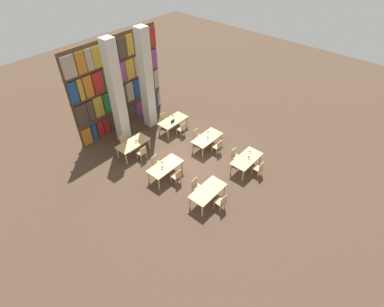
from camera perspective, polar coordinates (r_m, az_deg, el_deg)
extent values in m
plane|color=#4C3828|center=(16.35, -0.70, -1.37)|extent=(40.00, 40.00, 0.00)
cube|color=brown|center=(18.20, -13.89, 12.70)|extent=(6.20, 0.06, 5.50)
cube|color=brown|center=(19.59, -12.63, 5.66)|extent=(6.20, 0.35, 0.03)
cube|color=orange|center=(18.15, -19.42, 3.10)|extent=(0.54, 0.20, 1.05)
cube|color=navy|center=(18.33, -18.16, 3.84)|extent=(0.30, 0.20, 1.05)
cube|color=maroon|center=(18.49, -17.11, 4.45)|extent=(0.40, 0.20, 1.05)
cube|color=maroon|center=(18.67, -16.00, 5.10)|extent=(0.39, 0.20, 1.05)
cube|color=#47382D|center=(18.86, -14.95, 5.70)|extent=(0.40, 0.20, 1.05)
cube|color=#84387A|center=(19.05, -13.90, 6.30)|extent=(0.40, 0.20, 1.05)
cube|color=#B7932D|center=(19.28, -12.75, 6.95)|extent=(0.55, 0.20, 1.05)
cube|color=#47382D|center=(19.58, -11.35, 7.74)|extent=(0.55, 0.20, 1.05)
cube|color=#84387A|center=(19.87, -10.08, 8.45)|extent=(0.55, 0.20, 1.05)
cube|color=#B7932D|center=(20.11, -9.09, 9.01)|extent=(0.28, 0.20, 1.05)
cube|color=#B7932D|center=(20.33, -8.23, 9.48)|extent=(0.40, 0.20, 1.05)
cube|color=navy|center=(20.59, -7.25, 10.01)|extent=(0.40, 0.20, 1.05)
cube|color=tan|center=(20.81, -6.47, 10.44)|extent=(0.22, 0.20, 1.05)
cube|color=brown|center=(18.86, -13.24, 9.07)|extent=(6.20, 0.35, 0.03)
cube|color=#47382D|center=(17.38, -20.33, 6.98)|extent=(0.65, 0.20, 1.21)
cube|color=#47382D|center=(17.59, -18.86, 7.78)|extent=(0.38, 0.20, 1.21)
cube|color=#B7932D|center=(17.80, -17.48, 8.53)|extent=(0.56, 0.20, 1.21)
cube|color=#236B38|center=(18.08, -15.81, 9.42)|extent=(0.58, 0.20, 1.21)
cube|color=orange|center=(18.33, -14.47, 10.13)|extent=(0.38, 0.20, 1.21)
cube|color=#47382D|center=(18.59, -13.15, 10.82)|extent=(0.55, 0.20, 1.21)
cube|color=tan|center=(18.86, -11.83, 11.50)|extent=(0.50, 0.20, 1.21)
cube|color=navy|center=(19.14, -10.61, 12.12)|extent=(0.44, 0.20, 1.21)
cube|color=maroon|center=(19.39, -9.57, 12.64)|extent=(0.40, 0.20, 1.21)
cube|color=#B7932D|center=(19.63, -8.62, 13.11)|extent=(0.36, 0.20, 1.21)
cube|color=#47382D|center=(19.85, -7.78, 13.53)|extent=(0.36, 0.20, 1.21)
cube|color=tan|center=(20.07, -6.95, 13.93)|extent=(0.37, 0.20, 1.21)
cube|color=brown|center=(18.20, -13.90, 12.75)|extent=(6.20, 0.35, 0.03)
cube|color=navy|center=(16.67, -21.75, 10.70)|extent=(0.42, 0.20, 1.20)
cube|color=#B7932D|center=(16.83, -20.54, 11.31)|extent=(0.27, 0.20, 1.20)
cube|color=orange|center=(17.02, -19.27, 11.95)|extent=(0.50, 0.20, 1.20)
cube|color=maroon|center=(17.29, -17.54, 12.81)|extent=(0.64, 0.20, 1.20)
cube|color=#236B38|center=(17.52, -16.19, 13.47)|extent=(0.27, 0.20, 1.20)
cube|color=#B7932D|center=(17.73, -15.04, 14.02)|extent=(0.51, 0.20, 1.20)
cube|color=#84387A|center=(18.05, -13.43, 14.78)|extent=(0.60, 0.20, 1.20)
cube|color=#B7932D|center=(18.38, -11.85, 15.51)|extent=(0.59, 0.20, 1.20)
cube|color=tan|center=(18.73, -10.33, 16.20)|extent=(0.52, 0.20, 1.20)
cube|color=#84387A|center=(19.06, -8.97, 16.80)|extent=(0.50, 0.20, 1.20)
cube|color=#84387A|center=(19.42, -7.56, 17.41)|extent=(0.59, 0.20, 1.20)
cube|color=brown|center=(17.62, -14.63, 16.68)|extent=(6.20, 0.35, 0.03)
cube|color=tan|center=(16.16, -22.52, 15.00)|extent=(0.69, 0.20, 1.14)
cube|color=orange|center=(16.43, -20.57, 15.91)|extent=(0.49, 0.20, 1.14)
cube|color=tan|center=(16.64, -19.17, 16.54)|extent=(0.37, 0.20, 1.14)
cube|color=#B7932D|center=(16.84, -17.89, 17.11)|extent=(0.48, 0.20, 1.14)
cube|color=#84387A|center=(17.06, -16.63, 17.66)|extent=(0.34, 0.20, 1.14)
cube|color=#236B38|center=(17.34, -15.07, 18.33)|extent=(0.65, 0.20, 1.14)
cube|color=#47382D|center=(17.68, -13.33, 19.05)|extent=(0.55, 0.20, 1.14)
cube|color=#B7932D|center=(17.99, -11.90, 19.63)|extent=(0.46, 0.20, 1.14)
cube|color=maroon|center=(18.33, -10.40, 20.21)|extent=(0.58, 0.20, 1.14)
cube|color=navy|center=(18.66, -9.05, 20.73)|extent=(0.46, 0.20, 1.14)
cube|color=maroon|center=(18.98, -7.78, 21.20)|extent=(0.50, 0.20, 1.14)
cube|color=beige|center=(16.63, -14.15, 10.84)|extent=(0.59, 0.59, 6.00)
cube|color=beige|center=(17.74, -8.70, 13.58)|extent=(0.59, 0.59, 6.00)
cube|color=tan|center=(13.84, 3.04, -7.09)|extent=(1.83, 0.90, 0.04)
cylinder|color=tan|center=(13.55, 1.97, -10.88)|extent=(0.07, 0.07, 0.70)
cylinder|color=tan|center=(14.44, 6.22, -6.90)|extent=(0.07, 0.07, 0.70)
cylinder|color=tan|center=(13.85, -0.41, -9.32)|extent=(0.07, 0.07, 0.70)
cylinder|color=tan|center=(14.72, 3.91, -5.54)|extent=(0.07, 0.07, 0.70)
cylinder|color=tan|center=(13.97, 4.23, -9.80)|extent=(0.04, 0.04, 0.41)
cylinder|color=tan|center=(14.16, 5.13, -8.94)|extent=(0.04, 0.04, 0.41)
cylinder|color=tan|center=(13.85, 5.36, -10.50)|extent=(0.04, 0.04, 0.41)
cylinder|color=tan|center=(14.04, 6.25, -9.62)|extent=(0.04, 0.04, 0.41)
cube|color=tan|center=(13.83, 5.30, -9.11)|extent=(0.42, 0.40, 0.04)
cube|color=tan|center=(13.59, 5.99, -8.87)|extent=(0.40, 0.03, 0.42)
cylinder|color=tan|center=(14.55, 1.99, -7.00)|extent=(0.04, 0.04, 0.41)
cylinder|color=tan|center=(14.36, 1.06, -7.81)|extent=(0.04, 0.04, 0.41)
cylinder|color=tan|center=(14.69, 0.96, -6.36)|extent=(0.04, 0.04, 0.41)
cylinder|color=tan|center=(14.50, 0.03, -7.15)|extent=(0.04, 0.04, 0.41)
cube|color=tan|center=(14.36, 1.02, -6.47)|extent=(0.42, 0.40, 0.04)
cube|color=tan|center=(14.27, 0.46, -5.49)|extent=(0.40, 0.03, 0.42)
cube|color=tan|center=(15.66, 10.39, -0.96)|extent=(1.83, 0.90, 0.04)
cylinder|color=tan|center=(15.23, 9.67, -4.18)|extent=(0.07, 0.07, 0.70)
cylinder|color=tan|center=(16.35, 12.90, -1.01)|extent=(0.07, 0.07, 0.70)
cylinder|color=tan|center=(15.49, 7.41, -2.94)|extent=(0.07, 0.07, 0.70)
cylinder|color=tan|center=(16.59, 10.75, 0.09)|extent=(0.07, 0.07, 0.70)
cylinder|color=tan|center=(15.74, 11.38, -3.41)|extent=(0.04, 0.04, 0.41)
cylinder|color=tan|center=(15.98, 12.07, -2.72)|extent=(0.04, 0.04, 0.41)
cylinder|color=tan|center=(15.63, 12.43, -3.97)|extent=(0.04, 0.04, 0.41)
cylinder|color=tan|center=(15.87, 13.11, -3.27)|extent=(0.04, 0.04, 0.41)
cube|color=tan|center=(15.65, 12.36, -2.75)|extent=(0.42, 0.40, 0.04)
cube|color=tan|center=(15.44, 13.06, -2.43)|extent=(0.40, 0.03, 0.42)
cylinder|color=tan|center=(16.31, 9.12, -1.17)|extent=(0.04, 0.04, 0.41)
cylinder|color=tan|center=(16.08, 8.41, -1.82)|extent=(0.04, 0.04, 0.41)
cylinder|color=tan|center=(16.44, 8.15, -0.65)|extent=(0.04, 0.04, 0.41)
cylinder|color=tan|center=(16.21, 7.42, -1.29)|extent=(0.04, 0.04, 0.41)
cube|color=tan|center=(16.11, 8.35, -0.63)|extent=(0.42, 0.40, 0.04)
cube|color=tan|center=(16.03, 7.89, 0.27)|extent=(0.40, 0.03, 0.42)
cylinder|color=brown|center=(15.73, 10.77, -0.65)|extent=(0.14, 0.14, 0.01)
cylinder|color=brown|center=(15.61, 10.85, -0.15)|extent=(0.02, 0.02, 0.35)
cone|color=brown|center=(15.47, 10.94, 0.45)|extent=(0.11, 0.11, 0.07)
cube|color=tan|center=(15.04, -5.12, -2.40)|extent=(1.83, 0.90, 0.04)
cylinder|color=tan|center=(14.71, -6.32, -5.77)|extent=(0.07, 0.07, 0.70)
cylinder|color=tan|center=(15.53, -1.90, -2.42)|extent=(0.07, 0.07, 0.70)
cylinder|color=tan|center=(15.12, -8.27, -4.41)|extent=(0.07, 0.07, 0.70)
cylinder|color=tan|center=(15.91, -3.86, -1.23)|extent=(0.07, 0.07, 0.70)
cylinder|color=tan|center=(15.07, -4.02, -4.94)|extent=(0.04, 0.04, 0.41)
cylinder|color=tan|center=(15.25, -3.08, -4.22)|extent=(0.04, 0.04, 0.41)
cylinder|color=tan|center=(14.90, -3.08, -5.56)|extent=(0.04, 0.04, 0.41)
cylinder|color=tan|center=(15.08, -2.14, -4.82)|extent=(0.04, 0.04, 0.41)
cube|color=tan|center=(14.91, -3.11, -4.28)|extent=(0.42, 0.40, 0.04)
cube|color=tan|center=(14.66, -2.62, -3.98)|extent=(0.40, 0.03, 0.42)
cylinder|color=tan|center=(15.77, -5.71, -2.52)|extent=(0.04, 0.04, 0.41)
cylinder|color=tan|center=(15.60, -6.65, -3.20)|extent=(0.04, 0.04, 0.41)
cylinder|color=tan|center=(15.96, -6.57, -1.97)|extent=(0.04, 0.04, 0.41)
cylinder|color=tan|center=(15.80, -7.51, -2.63)|extent=(0.04, 0.04, 0.41)
cube|color=tan|center=(15.63, -6.67, -1.98)|extent=(0.42, 0.40, 0.04)
cube|color=tan|center=(15.58, -7.21, -1.05)|extent=(0.40, 0.03, 0.42)
cylinder|color=brown|center=(14.97, -5.64, -2.55)|extent=(0.14, 0.14, 0.01)
cylinder|color=brown|center=(14.86, -5.68, -2.11)|extent=(0.02, 0.02, 0.30)
cone|color=brown|center=(14.74, -5.73, -1.58)|extent=(0.11, 0.11, 0.07)
cube|color=tan|center=(16.78, 2.91, 3.03)|extent=(1.83, 0.90, 0.04)
cylinder|color=tan|center=(16.32, 2.04, 0.14)|extent=(0.07, 0.07, 0.70)
cylinder|color=tan|center=(17.37, 5.55, 2.84)|extent=(0.07, 0.07, 0.70)
cylinder|color=tan|center=(16.68, 0.08, 1.22)|extent=(0.07, 0.07, 0.70)
cylinder|color=tan|center=(17.71, 3.64, 3.81)|extent=(0.07, 0.07, 0.70)
cylinder|color=tan|center=(16.77, 3.83, 0.70)|extent=(0.04, 0.04, 0.41)
cylinder|color=tan|center=(16.99, 4.58, 1.29)|extent=(0.04, 0.04, 0.41)
cylinder|color=tan|center=(16.61, 4.75, 0.20)|extent=(0.04, 0.04, 0.41)
cylinder|color=tan|center=(16.84, 5.50, 0.80)|extent=(0.04, 0.04, 0.41)
cube|color=tan|center=(16.66, 4.71, 1.35)|extent=(0.42, 0.40, 0.04)
cube|color=tan|center=(16.43, 5.26, 1.70)|extent=(0.40, 0.03, 0.42)
cylinder|color=tan|center=(17.46, 1.99, 2.66)|extent=(0.04, 0.04, 0.41)
cylinder|color=tan|center=(17.24, 1.23, 2.10)|extent=(0.04, 0.04, 0.41)
cylinder|color=tan|center=(17.63, 1.14, 3.11)|extent=(0.04, 0.04, 0.41)
cylinder|color=tan|center=(17.41, 0.37, 2.56)|extent=(0.04, 0.04, 0.41)
cube|color=tan|center=(17.29, 1.19, 3.20)|extent=(0.42, 0.40, 0.04)
cube|color=tan|center=(17.25, 0.73, 4.05)|extent=(0.40, 0.03, 0.42)
cylinder|color=brown|center=(16.76, 3.03, 3.09)|extent=(0.14, 0.14, 0.01)
cylinder|color=brown|center=(16.64, 3.05, 3.60)|extent=(0.02, 0.02, 0.36)
cone|color=brown|center=(16.52, 3.07, 4.19)|extent=(0.11, 0.11, 0.07)
cube|color=tan|center=(16.69, -11.18, 1.96)|extent=(1.83, 0.90, 0.04)
cylinder|color=tan|center=(16.33, -12.40, -0.97)|extent=(0.07, 0.07, 0.70)
cylinder|color=tan|center=(17.08, -8.11, 1.82)|extent=(0.07, 0.07, 0.70)
cylinder|color=tan|center=(16.81, -13.98, 0.13)|extent=(0.07, 0.07, 0.70)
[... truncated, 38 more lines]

